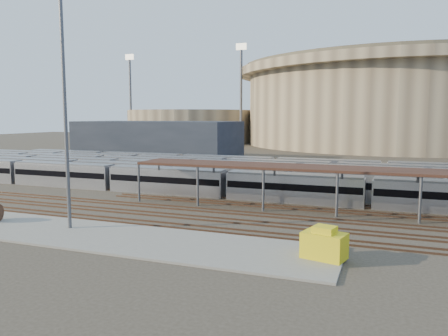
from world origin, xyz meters
TOP-DOWN VIEW (x-y plane):
  - ground at (0.00, 0.00)m, footprint 420.00×420.00m
  - apron at (-5.00, -15.00)m, footprint 50.00×9.00m
  - subway_trains at (-3.14, 18.50)m, footprint 124.73×23.90m
  - inspection_shed at (22.00, 4.00)m, footprint 60.30×6.00m
  - empty_tracks at (0.00, -5.00)m, footprint 170.00×9.62m
  - stadium at (25.00, 140.00)m, footprint 124.00×124.00m
  - secondary_arena at (-60.00, 130.00)m, footprint 56.00×56.00m
  - service_building at (-35.00, 55.00)m, footprint 42.00×20.00m
  - floodlight_0 at (-30.00, 110.00)m, footprint 4.00×1.00m
  - floodlight_1 at (-85.00, 120.00)m, footprint 4.00×1.00m
  - floodlight_3 at (-10.00, 160.00)m, footprint 4.00×1.00m
  - yard_light_pole at (-6.65, -13.90)m, footprint 0.81×0.36m
  - yellow_equipment at (18.50, -14.52)m, footprint 3.69×2.80m

SIDE VIEW (x-z plane):
  - ground at x=0.00m, z-range 0.00..0.00m
  - empty_tracks at x=0.00m, z-range 0.00..0.18m
  - apron at x=-5.00m, z-range 0.00..0.20m
  - yellow_equipment at x=18.50m, z-range 0.20..2.25m
  - subway_trains at x=-3.14m, z-range 0.00..3.60m
  - inspection_shed at x=22.00m, z-range 2.33..7.63m
  - service_building at x=-35.00m, z-range 0.00..10.00m
  - secondary_arena at x=-60.00m, z-range 0.00..14.00m
  - yard_light_pole at x=-6.65m, z-range 0.28..23.24m
  - stadium at x=25.00m, z-range 0.22..32.72m
  - floodlight_0 at x=-30.00m, z-range 1.45..39.85m
  - floodlight_1 at x=-85.00m, z-range 1.45..39.85m
  - floodlight_3 at x=-10.00m, z-range 1.45..39.85m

